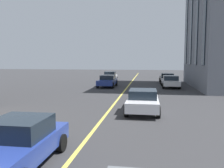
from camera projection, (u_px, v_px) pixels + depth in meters
lane_centre_line at (115, 103)px, 17.10m from camera, size 80.00×0.16×0.01m
car_white_oncoming at (170, 81)px, 26.78m from camera, size 4.40×1.95×1.37m
car_blue_parked_b at (18, 143)px, 6.84m from camera, size 3.90×1.89×1.40m
car_blue_near at (108, 81)px, 27.46m from camera, size 4.40×1.95×1.37m
car_white_mid at (110, 76)px, 35.48m from camera, size 3.90×1.89×1.40m
car_white_parked_a at (143, 100)px, 14.06m from camera, size 4.40×1.95×1.37m
car_black_far at (167, 78)px, 31.62m from camera, size 4.40×1.95×1.37m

